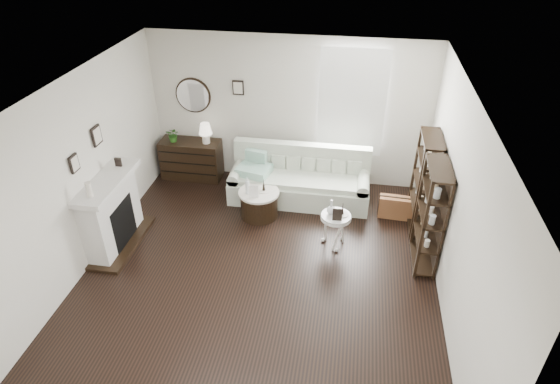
% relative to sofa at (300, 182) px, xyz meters
% --- Properties ---
extents(room, '(5.50, 5.50, 5.50)m').
position_rel_sofa_xyz_m(room, '(0.42, 0.63, 1.28)').
color(room, black).
rests_on(room, ground).
extents(fireplace, '(0.50, 1.40, 1.84)m').
position_rel_sofa_xyz_m(fireplace, '(-2.62, -1.78, 0.23)').
color(fireplace, silver).
rests_on(fireplace, ground).
extents(shelf_unit_far, '(0.30, 0.80, 1.60)m').
position_rel_sofa_xyz_m(shelf_unit_far, '(2.02, -0.52, 0.49)').
color(shelf_unit_far, black).
rests_on(shelf_unit_far, ground).
extents(shelf_unit_near, '(0.30, 0.80, 1.60)m').
position_rel_sofa_xyz_m(shelf_unit_near, '(2.02, -1.42, 0.49)').
color(shelf_unit_near, black).
rests_on(shelf_unit_near, ground).
extents(sofa, '(2.43, 0.84, 0.94)m').
position_rel_sofa_xyz_m(sofa, '(0.00, 0.00, 0.00)').
color(sofa, beige).
rests_on(sofa, ground).
extents(quilt, '(0.63, 0.56, 0.14)m').
position_rel_sofa_xyz_m(quilt, '(-0.79, -0.12, 0.24)').
color(quilt, '#238261').
rests_on(quilt, sofa).
extents(suitcase, '(0.59, 0.22, 0.39)m').
position_rel_sofa_xyz_m(suitcase, '(1.68, -0.35, -0.12)').
color(suitcase, brown).
rests_on(suitcase, ground).
extents(dresser, '(1.12, 0.48, 0.75)m').
position_rel_sofa_xyz_m(dresser, '(-2.12, 0.39, 0.06)').
color(dresser, black).
rests_on(dresser, ground).
extents(table_lamp, '(0.28, 0.28, 0.39)m').
position_rel_sofa_xyz_m(table_lamp, '(-1.80, 0.40, 0.63)').
color(table_lamp, '#F0E4CA').
rests_on(table_lamp, dresser).
extents(potted_plant, '(0.27, 0.24, 0.27)m').
position_rel_sofa_xyz_m(potted_plant, '(-2.40, 0.35, 0.57)').
color(potted_plant, '#235418').
rests_on(potted_plant, dresser).
extents(drum_table, '(0.68, 0.68, 0.47)m').
position_rel_sofa_xyz_m(drum_table, '(-0.60, -0.67, -0.07)').
color(drum_table, black).
rests_on(drum_table, ground).
extents(pedestal_table, '(0.46, 0.46, 0.56)m').
position_rel_sofa_xyz_m(pedestal_table, '(0.71, -1.26, 0.20)').
color(pedestal_table, white).
rests_on(pedestal_table, ground).
extents(eiffel_drum, '(0.13, 0.13, 0.20)m').
position_rel_sofa_xyz_m(eiffel_drum, '(-0.52, -0.63, 0.26)').
color(eiffel_drum, black).
rests_on(eiffel_drum, drum_table).
extents(bottle_drum, '(0.07, 0.07, 0.29)m').
position_rel_sofa_xyz_m(bottle_drum, '(-0.77, -0.75, 0.30)').
color(bottle_drum, silver).
rests_on(bottle_drum, drum_table).
extents(card_frame_drum, '(0.16, 0.09, 0.20)m').
position_rel_sofa_xyz_m(card_frame_drum, '(-0.64, -0.84, 0.26)').
color(card_frame_drum, white).
rests_on(card_frame_drum, drum_table).
extents(eiffel_ped, '(0.11, 0.11, 0.18)m').
position_rel_sofa_xyz_m(eiffel_ped, '(0.80, -1.23, 0.33)').
color(eiffel_ped, black).
rests_on(eiffel_ped, pedestal_table).
extents(flask_ped, '(0.13, 0.13, 0.25)m').
position_rel_sofa_xyz_m(flask_ped, '(0.63, -1.24, 0.37)').
color(flask_ped, silver).
rests_on(flask_ped, pedestal_table).
extents(card_frame_ped, '(0.14, 0.06, 0.19)m').
position_rel_sofa_xyz_m(card_frame_ped, '(0.73, -1.38, 0.34)').
color(card_frame_ped, black).
rests_on(card_frame_ped, pedestal_table).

